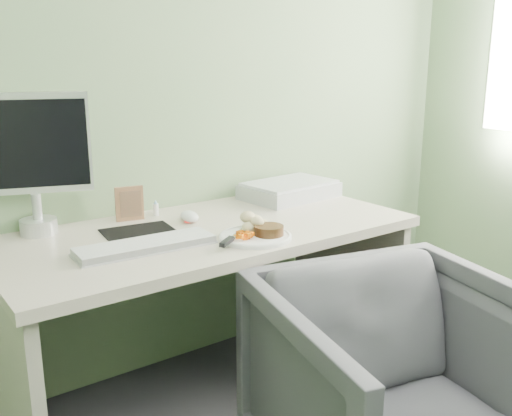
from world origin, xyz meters
TOP-DOWN VIEW (x-y plane):
  - wall_back at (0.00, 2.00)m, footprint 3.50×0.00m
  - desk at (0.00, 1.62)m, footprint 1.60×0.75m
  - plate at (0.07, 1.40)m, footprint 0.26×0.26m
  - steak at (0.11, 1.37)m, footprint 0.13×0.13m
  - potato_pile at (0.10, 1.46)m, footprint 0.12×0.09m
  - carrot_heap at (0.01, 1.39)m, footprint 0.07×0.07m
  - steak_knife at (-0.05, 1.38)m, footprint 0.20×0.15m
  - mousepad at (-0.24, 1.71)m, footprint 0.29×0.26m
  - keyboard at (-0.31, 1.52)m, footprint 0.48×0.17m
  - computer_mouse at (-0.01, 1.74)m, footprint 0.09×0.13m
  - photo_frame at (-0.20, 1.89)m, footprint 0.11×0.04m
  - eyedrop_bottle at (-0.08, 1.90)m, footprint 0.02×0.02m
  - scanner at (0.57, 1.82)m, footprint 0.45×0.32m
  - monitor at (-0.55, 1.94)m, footprint 0.42×0.18m
  - desk_chair at (0.17, 0.79)m, footprint 0.93×0.95m

SIDE VIEW (x-z plane):
  - desk_chair at x=0.17m, z-range 0.00..0.72m
  - desk at x=0.00m, z-range 0.18..0.91m
  - mousepad at x=-0.24m, z-range 0.73..0.73m
  - plate at x=0.07m, z-range 0.73..0.74m
  - keyboard at x=-0.31m, z-range 0.74..0.76m
  - computer_mouse at x=-0.01m, z-range 0.73..0.77m
  - steak_knife at x=-0.05m, z-range 0.75..0.76m
  - eyedrop_bottle at x=-0.08m, z-range 0.73..0.79m
  - steak at x=0.11m, z-range 0.74..0.78m
  - carrot_heap at x=0.01m, z-range 0.74..0.78m
  - scanner at x=0.57m, z-range 0.73..0.80m
  - potato_pile at x=0.10m, z-range 0.74..0.81m
  - photo_frame at x=-0.20m, z-range 0.73..0.87m
  - monitor at x=-0.55m, z-range 0.76..1.28m
  - wall_back at x=0.00m, z-range -0.40..3.10m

